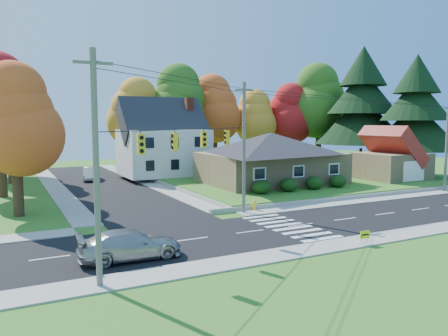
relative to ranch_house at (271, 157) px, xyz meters
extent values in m
plane|color=#3D7923|center=(-8.00, -16.00, -3.27)|extent=(120.00, 120.00, 0.00)
cube|color=black|center=(-8.00, -16.00, -3.26)|extent=(90.00, 8.00, 0.02)
cube|color=black|center=(-16.00, 10.00, -3.25)|extent=(8.00, 44.00, 0.02)
cube|color=#9C9A90|center=(-8.00, -11.00, -3.23)|extent=(90.00, 2.00, 0.08)
cube|color=#9C9A90|center=(-8.00, -21.00, -3.23)|extent=(90.00, 2.00, 0.08)
cube|color=#3D7923|center=(5.00, 5.00, -3.02)|extent=(30.00, 30.00, 0.50)
cube|color=tan|center=(0.00, 0.00, -1.17)|extent=(14.00, 10.00, 3.20)
pyramid|color=#26262B|center=(0.00, 0.00, 1.53)|extent=(14.60, 10.60, 2.20)
cube|color=silver|center=(-8.00, 12.00, 0.03)|extent=(10.00, 8.00, 5.60)
pyramid|color=#26262B|center=(-8.00, 12.00, 4.03)|extent=(10.40, 8.40, 2.40)
cube|color=brown|center=(-4.50, 12.00, 2.03)|extent=(0.90, 0.90, 9.60)
cube|color=tan|center=(14.00, -4.00, -1.27)|extent=(7.00, 6.00, 3.00)
pyramid|color=maroon|center=(14.00, -4.00, 1.03)|extent=(7.30, 6.30, 1.60)
cube|color=silver|center=(14.00, -7.05, -1.57)|extent=(3.20, 0.10, 2.20)
ellipsoid|color=#163A10|center=(-5.00, -6.20, -2.13)|extent=(1.70, 1.70, 1.27)
ellipsoid|color=#163A10|center=(-2.00, -6.20, -2.13)|extent=(1.70, 1.70, 1.27)
ellipsoid|color=#163A10|center=(1.00, -6.20, -2.13)|extent=(1.70, 1.70, 1.27)
ellipsoid|color=#163A10|center=(4.00, -6.20, -2.13)|extent=(1.70, 1.70, 1.27)
cylinder|color=#666059|center=(-22.50, -21.20, 1.73)|extent=(0.26, 0.26, 10.00)
cube|color=#666059|center=(-22.50, -21.20, 6.13)|extent=(1.60, 0.12, 0.12)
cylinder|color=#666059|center=(-9.50, -10.80, 1.73)|extent=(0.26, 0.26, 10.00)
cube|color=#666059|center=(-9.50, -10.80, 6.13)|extent=(1.60, 0.12, 0.12)
cylinder|color=#666059|center=(14.00, -10.80, 1.23)|extent=(0.26, 0.26, 9.00)
cube|color=gold|center=(-20.00, -19.20, 2.68)|extent=(0.34, 0.26, 1.00)
cube|color=gold|center=(-17.50, -17.20, 2.68)|extent=(0.26, 0.34, 1.00)
cube|color=gold|center=(-14.80, -15.05, 2.68)|extent=(0.34, 0.26, 1.00)
cube|color=gold|center=(-12.00, -12.80, 2.68)|extent=(0.26, 0.34, 1.00)
cylinder|color=black|center=(-16.00, -16.00, 3.33)|extent=(13.02, 10.43, 0.04)
cylinder|color=#3F2A19|center=(-10.00, 18.00, -0.07)|extent=(0.80, 0.80, 5.40)
sphere|color=orange|center=(-10.00, 18.00, 3.83)|extent=(6.72, 6.72, 6.72)
sphere|color=orange|center=(-10.00, 18.00, 5.51)|extent=(5.91, 5.91, 5.91)
sphere|color=orange|center=(-10.00, 18.00, 7.19)|extent=(5.11, 5.11, 5.11)
cylinder|color=#3F2A19|center=(-4.00, 17.00, 0.38)|extent=(0.86, 0.86, 6.30)
sphere|color=#36661C|center=(-4.00, 17.00, 4.93)|extent=(7.84, 7.84, 7.84)
sphere|color=#36661C|center=(-4.00, 17.00, 6.89)|extent=(6.90, 6.90, 6.90)
sphere|color=#36661C|center=(-4.00, 17.00, 8.85)|extent=(5.96, 5.96, 5.96)
cylinder|color=#3F2A19|center=(2.00, 18.00, 0.16)|extent=(0.83, 0.83, 5.85)
sphere|color=#DD521E|center=(2.00, 18.00, 4.38)|extent=(7.28, 7.28, 7.28)
sphere|color=#DD521E|center=(2.00, 18.00, 6.20)|extent=(6.41, 6.41, 6.41)
sphere|color=#DD521E|center=(2.00, 18.00, 8.02)|extent=(5.53, 5.53, 5.53)
cylinder|color=#3F2A19|center=(8.00, 17.00, -0.29)|extent=(0.77, 0.77, 4.95)
sphere|color=orange|center=(8.00, 17.00, 3.28)|extent=(6.16, 6.16, 6.16)
sphere|color=orange|center=(8.00, 17.00, 4.82)|extent=(5.42, 5.42, 5.42)
sphere|color=orange|center=(8.00, 17.00, 6.36)|extent=(4.68, 4.68, 4.68)
cylinder|color=#3F2A19|center=(14.00, 16.00, -0.07)|extent=(0.80, 0.80, 5.40)
sphere|color=#AC1818|center=(14.00, 16.00, 3.83)|extent=(6.72, 6.72, 6.72)
sphere|color=#AC1818|center=(14.00, 16.00, 5.51)|extent=(5.91, 5.91, 5.91)
sphere|color=#AC1818|center=(14.00, 16.00, 7.19)|extent=(5.11, 5.11, 5.11)
cylinder|color=#3F2A19|center=(18.00, 14.00, 0.61)|extent=(0.89, 0.89, 6.75)
sphere|color=#36661C|center=(18.00, 14.00, 5.48)|extent=(8.40, 8.40, 8.40)
sphere|color=#36661C|center=(18.00, 14.00, 7.58)|extent=(7.39, 7.39, 7.39)
sphere|color=#36661C|center=(18.00, 14.00, 9.68)|extent=(6.38, 6.38, 6.38)
cylinder|color=#3F2A19|center=(19.00, 6.00, -1.33)|extent=(0.40, 0.40, 2.88)
cone|color=black|center=(19.00, 6.00, 4.11)|extent=(12.80, 12.80, 6.72)
cone|color=black|center=(19.00, 6.00, 7.95)|extent=(9.60, 9.60, 6.08)
cone|color=black|center=(19.00, 6.00, 11.47)|extent=(6.40, 6.40, 5.44)
cylinder|color=#3F2A19|center=(20.00, -2.00, -1.51)|extent=(0.40, 0.40, 2.52)
cone|color=black|center=(20.00, -2.00, 3.25)|extent=(11.20, 11.20, 5.88)
cone|color=black|center=(20.00, -2.00, 6.61)|extent=(8.40, 8.40, 5.32)
cone|color=black|center=(20.00, -2.00, 9.69)|extent=(5.60, 5.60, 4.76)
cylinder|color=#3F2A19|center=(-25.00, -4.00, -0.79)|extent=(0.77, 0.77, 4.95)
sphere|color=#DD521E|center=(-25.00, -4.00, 2.78)|extent=(6.16, 6.16, 6.16)
sphere|color=#DD521E|center=(-25.00, -4.00, 4.32)|extent=(5.42, 5.42, 5.42)
sphere|color=#DD521E|center=(-25.00, -4.00, 5.86)|extent=(4.68, 4.68, 4.68)
cylinder|color=#3F2A19|center=(-26.00, 6.00, -0.34)|extent=(0.83, 0.83, 5.85)
cylinder|color=#3F2A19|center=(-25.00, 16.00, -0.57)|extent=(0.80, 0.80, 5.40)
sphere|color=orange|center=(-25.00, 16.00, 3.33)|extent=(6.72, 6.72, 6.72)
sphere|color=orange|center=(-25.00, 16.00, 5.01)|extent=(5.91, 5.91, 5.91)
sphere|color=orange|center=(-25.00, 16.00, 6.69)|extent=(5.11, 5.11, 5.11)
imported|color=#A5A5A5|center=(-20.34, -18.10, -2.48)|extent=(5.29, 2.22, 1.53)
imported|color=silver|center=(-16.48, 14.44, -2.46)|extent=(2.48, 5.02, 1.58)
cylinder|color=yellow|center=(-8.29, -10.41, -3.21)|extent=(0.39, 0.39, 0.11)
cylinder|color=yellow|center=(-8.29, -10.41, -2.89)|extent=(0.26, 0.26, 0.60)
sphere|color=yellow|center=(-8.29, -10.41, -2.53)|extent=(0.28, 0.28, 0.28)
cylinder|color=yellow|center=(-8.29, -10.41, -2.78)|extent=(0.50, 0.17, 0.13)
cylinder|color=black|center=(-7.95, -21.63, -2.99)|extent=(0.02, 0.02, 0.56)
cylinder|color=black|center=(-7.46, -21.63, -2.99)|extent=(0.02, 0.02, 0.56)
cube|color=#FCF011|center=(-7.71, -21.63, -2.65)|extent=(0.67, 0.10, 0.45)
camera|label=1|loc=(-25.98, -39.62, 3.73)|focal=35.00mm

